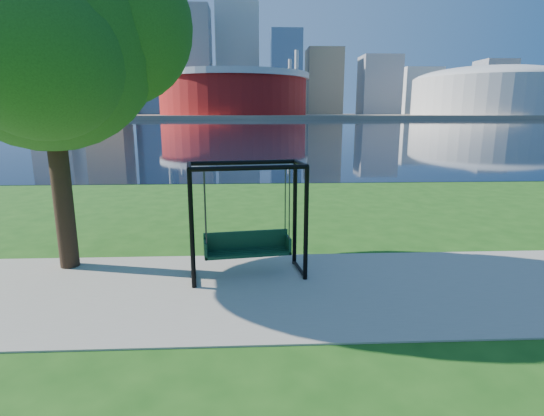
{
  "coord_description": "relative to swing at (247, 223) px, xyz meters",
  "views": [
    {
      "loc": [
        -0.3,
        -8.08,
        3.34
      ],
      "look_at": [
        0.09,
        0.0,
        1.51
      ],
      "focal_mm": 28.0,
      "sensor_mm": 36.0,
      "label": 1
    }
  ],
  "objects": [
    {
      "name": "park_tree",
      "position": [
        -3.97,
        0.74,
        3.72
      ],
      "size": [
        5.64,
        5.09,
        7.0
      ],
      "color": "black",
      "rests_on": "ground"
    },
    {
      "name": "stadium",
      "position": [
        -9.59,
        234.71,
        13.08
      ],
      "size": [
        83.0,
        83.0,
        32.0
      ],
      "color": "maroon",
      "rests_on": "far_bank"
    },
    {
      "name": "far_bank",
      "position": [
        0.41,
        305.71,
        -0.15
      ],
      "size": [
        900.0,
        228.0,
        2.0
      ],
      "primitive_type": "cube",
      "color": "#937F60",
      "rests_on": "ground"
    },
    {
      "name": "ground",
      "position": [
        0.41,
        -0.29,
        -1.15
      ],
      "size": [
        900.0,
        900.0,
        0.0
      ],
      "primitive_type": "plane",
      "color": "#1E5114",
      "rests_on": "ground"
    },
    {
      "name": "river",
      "position": [
        0.41,
        101.71,
        -1.14
      ],
      "size": [
        900.0,
        180.0,
        0.02
      ],
      "primitive_type": "cube",
      "color": "black",
      "rests_on": "ground"
    },
    {
      "name": "arena",
      "position": [
        135.41,
        234.71,
        14.73
      ],
      "size": [
        84.0,
        84.0,
        26.56
      ],
      "color": "beige",
      "rests_on": "far_bank"
    },
    {
      "name": "path",
      "position": [
        0.41,
        -0.79,
        -1.13
      ],
      "size": [
        120.0,
        4.0,
        0.03
      ],
      "primitive_type": "cube",
      "color": "#9E937F",
      "rests_on": "ground"
    },
    {
      "name": "skyline",
      "position": [
        -3.86,
        319.11,
        34.74
      ],
      "size": [
        392.0,
        66.0,
        96.5
      ],
      "color": "gray",
      "rests_on": "far_bank"
    },
    {
      "name": "swing",
      "position": [
        0.0,
        0.0,
        0.0
      ],
      "size": [
        2.43,
        1.32,
        2.37
      ],
      "rotation": [
        0.0,
        0.0,
        0.15
      ],
      "color": "black",
      "rests_on": "ground"
    }
  ]
}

